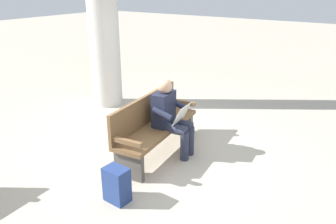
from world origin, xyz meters
name	(u,v)px	position (x,y,z in m)	size (l,w,h in m)	color
ground_plane	(158,153)	(0.00, 0.00, 0.00)	(40.00, 40.00, 0.00)	#B7AD99
bench_near	(154,125)	(0.01, -0.07, 0.46)	(1.84, 0.68, 0.90)	brown
person_seated	(170,115)	(-0.12, 0.15, 0.63)	(0.60, 0.60, 1.18)	#1E2338
backpack	(117,185)	(1.25, 0.29, 0.22)	(0.26, 0.31, 0.44)	navy
support_pillar	(102,6)	(-1.26, -2.23, 2.03)	(0.62, 0.62, 4.06)	beige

